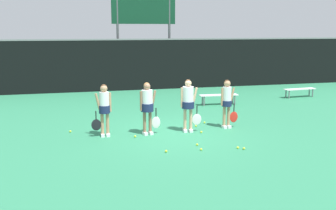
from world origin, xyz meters
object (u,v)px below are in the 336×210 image
(player_0, at_px, (104,106))
(tennis_ball_10, at_px, (166,151))
(bench_courtside, at_px, (219,96))
(tennis_ball_5, at_px, (201,149))
(tennis_ball_2, at_px, (157,125))
(tennis_ball_4, at_px, (204,123))
(player_3, at_px, (227,100))
(tennis_ball_3, at_px, (197,145))
(player_2, at_px, (188,101))
(tennis_ball_6, at_px, (238,148))
(tennis_ball_1, at_px, (196,126))
(tennis_ball_7, at_px, (244,148))
(tennis_ball_8, at_px, (70,131))
(tennis_ball_9, at_px, (201,132))
(bench_far, at_px, (300,90))
(player_1, at_px, (147,104))
(tennis_ball_0, at_px, (135,136))
(scoreboard, at_px, (144,14))

(player_0, bearing_deg, tennis_ball_10, -55.18)
(player_0, distance_m, tennis_ball_10, 2.73)
(bench_courtside, xyz_separation_m, tennis_ball_5, (-2.97, -6.18, -0.36))
(tennis_ball_2, xyz_separation_m, tennis_ball_4, (1.75, 0.02, -0.00))
(player_3, height_order, tennis_ball_3, player_3)
(player_2, relative_size, tennis_ball_6, 24.81)
(tennis_ball_3, bearing_deg, tennis_ball_1, 72.50)
(tennis_ball_1, bearing_deg, tennis_ball_3, -107.50)
(player_0, bearing_deg, tennis_ball_2, 23.62)
(player_2, distance_m, tennis_ball_10, 2.54)
(tennis_ball_4, distance_m, tennis_ball_10, 3.65)
(tennis_ball_7, bearing_deg, player_0, 146.70)
(tennis_ball_8, distance_m, tennis_ball_9, 4.29)
(player_0, relative_size, tennis_ball_5, 24.37)
(player_2, height_order, tennis_ball_1, player_2)
(bench_far, bearing_deg, player_1, -154.98)
(player_2, bearing_deg, tennis_ball_0, -165.62)
(scoreboard, height_order, tennis_ball_6, scoreboard)
(player_0, height_order, tennis_ball_10, player_0)
(player_0, height_order, tennis_ball_9, player_0)
(bench_courtside, relative_size, tennis_ball_3, 26.07)
(scoreboard, distance_m, player_1, 10.84)
(bench_far, height_order, tennis_ball_6, bench_far)
(bench_far, xyz_separation_m, player_2, (-7.33, -4.98, 0.66))
(tennis_ball_9, bearing_deg, tennis_ball_4, 66.12)
(player_2, xyz_separation_m, tennis_ball_2, (-0.83, 0.94, -1.00))
(tennis_ball_0, distance_m, tennis_ball_2, 1.55)
(player_2, height_order, tennis_ball_0, player_2)
(tennis_ball_2, height_order, tennis_ball_3, tennis_ball_2)
(player_1, bearing_deg, tennis_ball_3, -64.51)
(tennis_ball_10, bearing_deg, tennis_ball_5, -3.75)
(scoreboard, height_order, tennis_ball_7, scoreboard)
(tennis_ball_3, bearing_deg, player_3, 47.00)
(tennis_ball_4, distance_m, tennis_ball_5, 3.23)
(tennis_ball_9, xyz_separation_m, tennis_ball_10, (-1.62, -1.71, 0.00))
(player_3, height_order, tennis_ball_9, player_3)
(player_2, height_order, tennis_ball_10, player_2)
(tennis_ball_7, xyz_separation_m, tennis_ball_8, (-4.70, 3.14, 0.00))
(scoreboard, height_order, tennis_ball_9, scoreboard)
(tennis_ball_0, xyz_separation_m, tennis_ball_4, (2.73, 1.22, -0.00))
(bench_courtside, height_order, tennis_ball_5, bench_courtside)
(player_1, xyz_separation_m, tennis_ball_3, (1.14, -1.59, -0.97))
(tennis_ball_5, bearing_deg, tennis_ball_2, 100.96)
(tennis_ball_4, height_order, tennis_ball_8, tennis_ball_8)
(player_3, xyz_separation_m, tennis_ball_2, (-2.26, 0.76, -0.94))
(tennis_ball_3, bearing_deg, tennis_ball_4, 66.01)
(bench_courtside, relative_size, tennis_ball_0, 25.93)
(player_1, bearing_deg, scoreboard, 69.28)
(tennis_ball_7, bearing_deg, player_3, 78.62)
(player_3, height_order, tennis_ball_1, player_3)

